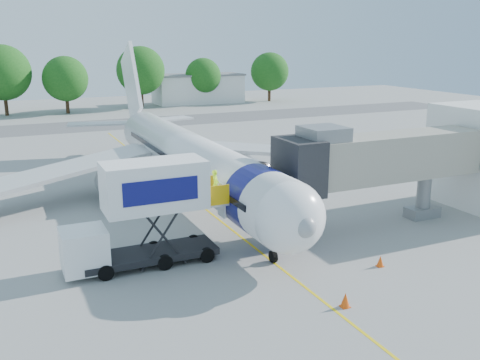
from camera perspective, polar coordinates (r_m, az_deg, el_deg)
name	(u,v)px	position (r m, az deg, el deg)	size (l,w,h in m)	color
ground	(208,211)	(36.85, -3.39, -3.37)	(160.00, 160.00, 0.00)	#959592
guidance_line	(208,211)	(36.85, -3.39, -3.36)	(0.15, 70.00, 0.01)	yellow
taxiway_strip	(98,125)	(76.62, -14.87, 5.67)	(120.00, 10.00, 0.01)	#59595B
aircraft	(188,158)	(39.82, -5.60, 2.36)	(34.17, 37.73, 11.35)	white
jet_bridge	(371,160)	(33.64, 13.76, 2.13)	(13.90, 3.20, 6.60)	#9C9685
catering_hiloader	(143,215)	(27.85, -10.33, -3.67)	(8.50, 2.44, 5.50)	black
ground_tug	(374,287)	(25.10, 14.10, -11.05)	(3.65, 2.35, 1.35)	white
safety_cone_a	(380,261)	(29.01, 14.73, -8.39)	(0.37, 0.37, 0.60)	#E54A0C
safety_cone_b	(345,300)	(24.56, 11.17, -12.47)	(0.43, 0.43, 0.68)	#E54A0C
outbuilding_right	(198,88)	(101.19, -4.50, 9.72)	(16.40, 7.40, 5.30)	silver
tree_c	(3,73)	(90.77, -24.00, 10.42)	(8.48, 8.48, 10.81)	#382314
tree_d	(65,79)	(90.02, -18.13, 10.22)	(7.07, 7.07, 9.01)	#382314
tree_e	(141,71)	(94.60, -10.56, 11.41)	(8.19, 8.19, 10.44)	#382314
tree_f	(203,76)	(99.22, -3.96, 11.00)	(6.50, 6.50, 8.28)	#382314
tree_g	(270,72)	(103.53, 3.18, 11.47)	(7.19, 7.19, 9.17)	#382314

